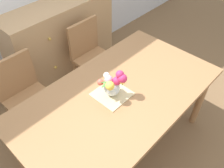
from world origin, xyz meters
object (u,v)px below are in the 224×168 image
(chair_right, at_px, (91,53))
(flower_vase, at_px, (113,84))
(dresser, at_px, (62,41))
(chair_left, at_px, (24,93))
(dining_table, at_px, (118,100))

(chair_right, relative_size, flower_vase, 3.72)
(dresser, relative_size, flower_vase, 5.81)
(chair_left, relative_size, flower_vase, 3.72)
(chair_left, bearing_deg, chair_right, -180.00)
(dining_table, height_order, chair_left, chair_left)
(chair_right, distance_m, flower_vase, 1.04)
(dresser, bearing_deg, dining_table, -106.47)
(dining_table, xyz_separation_m, flower_vase, (-0.04, 0.02, 0.21))
(dining_table, distance_m, dresser, 1.40)
(dining_table, relative_size, flower_vase, 7.49)
(chair_left, xyz_separation_m, dresser, (0.84, 0.48, -0.02))
(chair_right, distance_m, dresser, 0.49)
(dining_table, bearing_deg, chair_left, 117.98)
(dining_table, relative_size, chair_left, 2.02)
(chair_left, height_order, chair_right, same)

